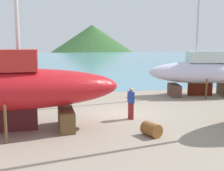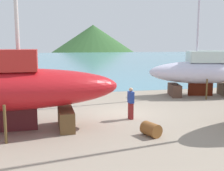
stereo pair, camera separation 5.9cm
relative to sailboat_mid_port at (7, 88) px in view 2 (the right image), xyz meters
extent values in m
plane|color=gray|center=(6.09, -2.57, -2.13)|extent=(48.27, 48.27, 0.00)
cube|color=teal|center=(6.09, 62.20, -2.13)|extent=(175.21, 105.41, 0.01)
cone|color=#315B2C|center=(30.58, 166.52, -2.13)|extent=(98.49, 98.49, 32.33)
cube|color=brown|center=(2.65, 0.03, -1.64)|extent=(0.73, 2.32, 0.97)
cylinder|color=brown|center=(0.03, 1.59, -1.30)|extent=(0.12, 0.12, 1.65)
cylinder|color=brown|center=(0.07, -1.59, -1.30)|extent=(0.12, 0.12, 1.65)
ellipsoid|color=red|center=(0.05, 0.00, -0.09)|extent=(10.44, 3.02, 1.93)
cube|color=#4D181C|center=(0.05, 0.00, -1.73)|extent=(2.50, 0.11, 1.35)
cube|color=brown|center=(11.64, 6.64, -1.66)|extent=(1.16, 2.22, 0.93)
cylinder|color=brown|center=(13.32, 4.76, -1.35)|extent=(0.12, 0.12, 1.54)
cylinder|color=brown|center=(13.97, 7.59, -1.35)|extent=(0.12, 0.12, 1.54)
ellipsoid|color=silver|center=(13.65, 6.18, -0.23)|extent=(8.63, 4.43, 1.74)
cube|color=#56180A|center=(13.65, 6.18, -1.72)|extent=(1.95, 0.52, 1.22)
cube|color=silver|center=(14.05, 6.08, 0.99)|extent=(3.25, 2.21, 0.87)
cylinder|color=silver|center=(14.65, 5.94, 1.45)|extent=(2.84, 0.76, 0.12)
cube|color=maroon|center=(6.23, 0.84, -1.67)|extent=(0.23, 0.36, 0.91)
cube|color=#243D95|center=(6.23, 0.84, -0.90)|extent=(0.28, 0.46, 0.63)
sphere|color=tan|center=(6.23, 0.84, -0.47)|extent=(0.22, 0.22, 0.22)
cylinder|color=brown|center=(6.31, -2.08, -1.82)|extent=(0.88, 1.02, 0.62)
camera|label=1|loc=(1.87, -13.27, 2.01)|focal=43.99mm
camera|label=2|loc=(1.92, -13.29, 2.01)|focal=43.99mm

